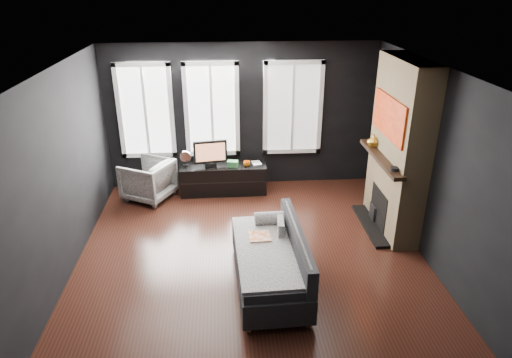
{
  "coord_description": "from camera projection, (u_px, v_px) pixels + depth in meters",
  "views": [
    {
      "loc": [
        -0.36,
        -5.72,
        3.75
      ],
      "look_at": [
        0.1,
        0.3,
        1.05
      ],
      "focal_mm": 32.0,
      "sensor_mm": 36.0,
      "label": 1
    }
  ],
  "objects": [
    {
      "name": "floor",
      "position": [
        251.0,
        252.0,
        6.76
      ],
      "size": [
        5.0,
        5.0,
        0.0
      ],
      "primitive_type": "plane",
      "color": "black",
      "rests_on": "ground"
    },
    {
      "name": "ceiling",
      "position": [
        250.0,
        68.0,
        5.66
      ],
      "size": [
        5.0,
        5.0,
        0.0
      ],
      "primitive_type": "plane",
      "color": "white",
      "rests_on": "ground"
    },
    {
      "name": "wall_back",
      "position": [
        242.0,
        117.0,
        8.49
      ],
      "size": [
        5.0,
        0.02,
        2.7
      ],
      "primitive_type": "cube",
      "color": "black",
      "rests_on": "ground"
    },
    {
      "name": "wall_left",
      "position": [
        62.0,
        174.0,
        6.04
      ],
      "size": [
        0.02,
        5.0,
        2.7
      ],
      "primitive_type": "cube",
      "color": "black",
      "rests_on": "ground"
    },
    {
      "name": "wall_right",
      "position": [
        428.0,
        163.0,
        6.39
      ],
      "size": [
        0.02,
        5.0,
        2.7
      ],
      "primitive_type": "cube",
      "color": "black",
      "rests_on": "ground"
    },
    {
      "name": "windows",
      "position": [
        216.0,
        61.0,
        8.0
      ],
      "size": [
        4.0,
        0.16,
        1.76
      ],
      "primitive_type": null,
      "color": "white",
      "rests_on": "wall_back"
    },
    {
      "name": "fireplace",
      "position": [
        399.0,
        149.0,
        6.92
      ],
      "size": [
        0.7,
        1.62,
        2.7
      ],
      "primitive_type": null,
      "color": "#93724C",
      "rests_on": "floor"
    },
    {
      "name": "sofa",
      "position": [
        269.0,
        259.0,
        5.89
      ],
      "size": [
        1.0,
        1.91,
        0.81
      ],
      "primitive_type": null,
      "rotation": [
        0.0,
        0.0,
        0.03
      ],
      "color": "black",
      "rests_on": "floor"
    },
    {
      "name": "stripe_pillow",
      "position": [
        281.0,
        231.0,
        6.19
      ],
      "size": [
        0.1,
        0.33,
        0.33
      ],
      "primitive_type": "cube",
      "rotation": [
        0.0,
        0.0,
        -0.07
      ],
      "color": "gray",
      "rests_on": "sofa"
    },
    {
      "name": "armchair",
      "position": [
        148.0,
        178.0,
        8.26
      ],
      "size": [
        1.0,
        1.02,
        0.8
      ],
      "primitive_type": "imported",
      "rotation": [
        0.0,
        0.0,
        -2.05
      ],
      "color": "silver",
      "rests_on": "floor"
    },
    {
      "name": "media_console",
      "position": [
        223.0,
        179.0,
        8.54
      ],
      "size": [
        1.59,
        0.51,
        0.54
      ],
      "primitive_type": null,
      "rotation": [
        0.0,
        0.0,
        0.01
      ],
      "color": "black",
      "rests_on": "floor"
    },
    {
      "name": "monitor",
      "position": [
        210.0,
        152.0,
        8.28
      ],
      "size": [
        0.64,
        0.23,
        0.56
      ],
      "primitive_type": null,
      "rotation": [
        0.0,
        0.0,
        0.15
      ],
      "color": "black",
      "rests_on": "media_console"
    },
    {
      "name": "desk_fan",
      "position": [
        186.0,
        158.0,
        8.33
      ],
      "size": [
        0.25,
        0.25,
        0.3
      ],
      "primitive_type": null,
      "rotation": [
        0.0,
        0.0,
        -0.19
      ],
      "color": "#A2A2A2",
      "rests_on": "media_console"
    },
    {
      "name": "mug",
      "position": [
        247.0,
        163.0,
        8.36
      ],
      "size": [
        0.13,
        0.11,
        0.13
      ],
      "primitive_type": "imported",
      "rotation": [
        0.0,
        0.0,
        0.1
      ],
      "color": "#C75C0B",
      "rests_on": "media_console"
    },
    {
      "name": "book",
      "position": [
        252.0,
        158.0,
        8.45
      ],
      "size": [
        0.16,
        0.05,
        0.22
      ],
      "primitive_type": "imported",
      "rotation": [
        0.0,
        0.0,
        0.18
      ],
      "color": "tan",
      "rests_on": "media_console"
    },
    {
      "name": "storage_box",
      "position": [
        233.0,
        164.0,
        8.35
      ],
      "size": [
        0.21,
        0.15,
        0.11
      ],
      "primitive_type": "cube",
      "rotation": [
        0.0,
        0.0,
        -0.15
      ],
      "color": "#367A40",
      "rests_on": "media_console"
    },
    {
      "name": "mantel_vase",
      "position": [
        373.0,
        141.0,
        7.32
      ],
      "size": [
        0.24,
        0.25,
        0.19
      ],
      "primitive_type": "imported",
      "rotation": [
        0.0,
        0.0,
        -0.27
      ],
      "color": "gold",
      "rests_on": "fireplace"
    },
    {
      "name": "mantel_clock",
      "position": [
        395.0,
        169.0,
        6.44
      ],
      "size": [
        0.17,
        0.17,
        0.04
      ],
      "primitive_type": "cylinder",
      "rotation": [
        0.0,
        0.0,
        0.31
      ],
      "color": "black",
      "rests_on": "fireplace"
    }
  ]
}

